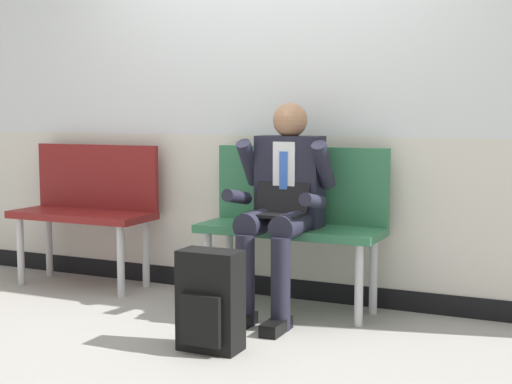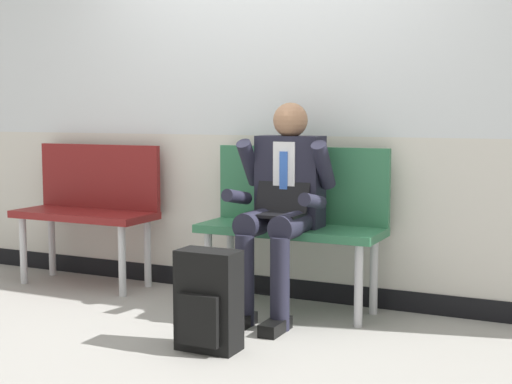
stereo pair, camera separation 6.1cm
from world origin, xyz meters
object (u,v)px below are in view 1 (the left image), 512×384
object	(u,v)px
bench_with_person	(294,214)
person_seated	(282,202)
bench_empty	(88,203)
backpack	(210,302)

from	to	relation	value
bench_with_person	person_seated	world-z (taller)	person_seated
bench_with_person	bench_empty	bearing A→B (deg)	-179.92
person_seated	bench_empty	bearing A→B (deg)	172.61
bench_with_person	backpack	distance (m)	1.02
person_seated	backpack	xyz separation A→B (m)	(-0.08, -0.75, -0.44)
bench_empty	backpack	bearing A→B (deg)	-32.60
bench_empty	backpack	distance (m)	1.80
bench_with_person	backpack	bearing A→B (deg)	-94.82
bench_empty	person_seated	distance (m)	1.59
bench_with_person	backpack	world-z (taller)	bench_with_person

